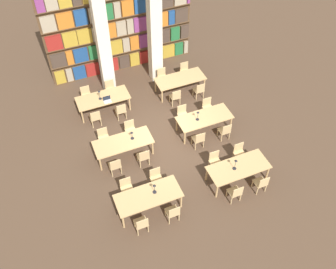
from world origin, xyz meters
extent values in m
plane|color=#4C3828|center=(0.00, 0.00, 0.00)|extent=(40.00, 40.00, 0.00)
cube|color=brown|center=(0.00, 5.40, 2.75)|extent=(6.94, 0.06, 5.50)
cube|color=brown|center=(0.00, 5.40, 0.01)|extent=(6.94, 0.35, 0.03)
cube|color=#B7932D|center=(-3.14, 5.37, 0.36)|extent=(0.46, 0.20, 0.67)
cube|color=tan|center=(-2.71, 5.37, 0.36)|extent=(0.28, 0.20, 0.67)
cube|color=navy|center=(-2.23, 5.37, 0.36)|extent=(0.57, 0.20, 0.67)
cube|color=maroon|center=(-1.59, 5.37, 0.36)|extent=(0.63, 0.20, 0.67)
cube|color=#84387A|center=(-1.10, 5.37, 0.36)|extent=(0.27, 0.20, 0.67)
cube|color=maroon|center=(-0.62, 5.37, 0.36)|extent=(0.59, 0.20, 0.67)
cube|color=#47382D|center=(0.00, 5.37, 0.36)|extent=(0.49, 0.20, 0.67)
cube|color=#B7932D|center=(0.54, 5.37, 0.36)|extent=(0.46, 0.20, 0.67)
cube|color=maroon|center=(1.15, 5.37, 0.36)|extent=(0.64, 0.20, 0.67)
cube|color=#47382D|center=(1.75, 5.37, 0.36)|extent=(0.43, 0.20, 0.67)
cube|color=#B7932D|center=(2.36, 5.37, 0.36)|extent=(0.64, 0.20, 0.67)
cube|color=#236B38|center=(2.93, 5.37, 0.36)|extent=(0.44, 0.20, 0.67)
cube|color=tan|center=(3.32, 5.37, 0.36)|extent=(0.21, 0.20, 0.67)
cube|color=brown|center=(0.00, 5.40, 0.93)|extent=(6.94, 0.35, 0.03)
cube|color=#47382D|center=(-3.03, 5.37, 1.29)|extent=(0.68, 0.20, 0.69)
cube|color=orange|center=(-2.52, 5.37, 1.29)|extent=(0.30, 0.20, 0.69)
cube|color=navy|center=(-2.00, 5.37, 1.29)|extent=(0.64, 0.20, 0.69)
cube|color=#236B38|center=(-1.28, 5.37, 1.29)|extent=(0.67, 0.20, 0.69)
cube|color=tan|center=(-0.76, 5.37, 1.29)|extent=(0.33, 0.20, 0.69)
cube|color=#B7932D|center=(-0.29, 5.37, 1.29)|extent=(0.54, 0.20, 0.69)
cube|color=tan|center=(0.18, 5.37, 1.29)|extent=(0.33, 0.20, 0.69)
cube|color=orange|center=(0.59, 5.37, 1.29)|extent=(0.42, 0.20, 0.69)
cube|color=#84387A|center=(1.18, 5.37, 1.29)|extent=(0.67, 0.20, 0.69)
cube|color=tan|center=(1.72, 5.37, 1.29)|extent=(0.30, 0.20, 0.69)
cube|color=#47382D|center=(2.16, 5.37, 1.29)|extent=(0.47, 0.20, 0.69)
cube|color=#236B38|center=(2.71, 5.37, 1.29)|extent=(0.46, 0.20, 0.69)
cube|color=#47382D|center=(3.22, 5.37, 1.29)|extent=(0.41, 0.20, 0.69)
cube|color=brown|center=(0.00, 5.40, 1.85)|extent=(6.94, 0.35, 0.03)
cube|color=maroon|center=(-3.03, 5.37, 2.21)|extent=(0.68, 0.20, 0.69)
cube|color=#B7932D|center=(-2.33, 5.37, 2.21)|extent=(0.62, 0.20, 0.69)
cube|color=#B7932D|center=(-1.67, 5.37, 2.21)|extent=(0.64, 0.20, 0.69)
cube|color=tan|center=(-1.14, 5.37, 2.21)|extent=(0.38, 0.20, 0.69)
cube|color=#47382D|center=(-0.76, 5.37, 2.21)|extent=(0.27, 0.20, 0.69)
cube|color=orange|center=(-0.40, 5.37, 2.21)|extent=(0.35, 0.20, 0.69)
cube|color=tan|center=(0.02, 5.37, 2.21)|extent=(0.45, 0.20, 0.69)
cube|color=tan|center=(0.45, 5.37, 2.21)|extent=(0.31, 0.20, 0.69)
cube|color=#84387A|center=(0.93, 5.37, 2.21)|extent=(0.60, 0.20, 0.69)
cube|color=navy|center=(1.40, 5.37, 2.21)|extent=(0.26, 0.20, 0.69)
cube|color=navy|center=(1.76, 5.37, 2.21)|extent=(0.35, 0.20, 0.69)
cube|color=orange|center=(2.15, 5.37, 2.21)|extent=(0.35, 0.20, 0.69)
cube|color=navy|center=(2.51, 5.37, 2.21)|extent=(0.31, 0.20, 0.69)
cube|color=#47382D|center=(3.01, 5.37, 2.21)|extent=(0.66, 0.20, 0.69)
cube|color=brown|center=(0.00, 5.40, 2.77)|extent=(6.94, 0.35, 0.03)
cube|color=tan|center=(-3.07, 5.37, 3.13)|extent=(0.61, 0.20, 0.71)
cube|color=orange|center=(-2.37, 5.37, 3.13)|extent=(0.67, 0.20, 0.71)
cube|color=navy|center=(-1.69, 5.37, 3.13)|extent=(0.55, 0.20, 0.71)
cube|color=tan|center=(-1.06, 5.37, 3.13)|extent=(0.55, 0.20, 0.71)
cube|color=#236B38|center=(-0.51, 5.37, 3.13)|extent=(0.48, 0.20, 0.71)
cube|color=tan|center=(-0.08, 5.37, 3.13)|extent=(0.28, 0.20, 0.71)
cube|color=orange|center=(0.40, 5.37, 3.13)|extent=(0.54, 0.20, 0.71)
cube|color=navy|center=(1.04, 5.37, 3.13)|extent=(0.65, 0.20, 0.71)
cube|color=tan|center=(1.61, 5.37, 3.13)|extent=(0.41, 0.20, 0.71)
cube|color=#47382D|center=(2.23, 5.37, 3.13)|extent=(0.68, 0.20, 0.71)
cube|color=#84387A|center=(-3.20, 5.37, 4.09)|extent=(0.34, 0.20, 0.79)
cube|color=tan|center=(-2.75, 5.37, 4.09)|extent=(0.49, 0.20, 0.79)
cube|color=silver|center=(-1.16, 4.03, 3.00)|extent=(0.53, 0.53, 6.00)
cube|color=silver|center=(1.16, 4.03, 3.00)|extent=(0.53, 0.53, 6.00)
cube|color=tan|center=(-1.73, -2.68, 0.72)|extent=(2.26, 0.97, 0.04)
cylinder|color=tan|center=(-2.77, -3.08, 0.35)|extent=(0.07, 0.07, 0.70)
cylinder|color=tan|center=(-0.68, -3.08, 0.35)|extent=(0.07, 0.07, 0.70)
cylinder|color=tan|center=(-2.77, -2.27, 0.35)|extent=(0.07, 0.07, 0.70)
cylinder|color=tan|center=(-0.68, -2.27, 0.35)|extent=(0.07, 0.07, 0.70)
cylinder|color=tan|center=(-2.44, -3.21, 0.20)|extent=(0.04, 0.04, 0.40)
cylinder|color=tan|center=(-2.08, -3.21, 0.20)|extent=(0.04, 0.04, 0.40)
cylinder|color=tan|center=(-2.44, -3.55, 0.20)|extent=(0.04, 0.04, 0.40)
cylinder|color=tan|center=(-2.08, -3.55, 0.20)|extent=(0.04, 0.04, 0.40)
cube|color=tan|center=(-2.26, -3.38, 0.42)|extent=(0.42, 0.40, 0.04)
cube|color=tan|center=(-2.26, -3.56, 0.65)|extent=(0.40, 0.03, 0.42)
cylinder|color=tan|center=(-2.08, -2.14, 0.20)|extent=(0.04, 0.04, 0.40)
cylinder|color=tan|center=(-2.44, -2.14, 0.20)|extent=(0.04, 0.04, 0.40)
cylinder|color=tan|center=(-2.08, -1.80, 0.20)|extent=(0.04, 0.04, 0.40)
cylinder|color=tan|center=(-2.44, -1.80, 0.20)|extent=(0.04, 0.04, 0.40)
cube|color=tan|center=(-2.26, -1.97, 0.42)|extent=(0.42, 0.40, 0.04)
cube|color=tan|center=(-2.26, -1.79, 0.65)|extent=(0.40, 0.03, 0.42)
cylinder|color=tan|center=(-1.32, -3.21, 0.20)|extent=(0.04, 0.04, 0.40)
cylinder|color=tan|center=(-0.96, -3.21, 0.20)|extent=(0.04, 0.04, 0.40)
cylinder|color=tan|center=(-1.32, -3.55, 0.20)|extent=(0.04, 0.04, 0.40)
cylinder|color=tan|center=(-0.96, -3.55, 0.20)|extent=(0.04, 0.04, 0.40)
cube|color=tan|center=(-1.14, -3.38, 0.42)|extent=(0.42, 0.40, 0.04)
cube|color=tan|center=(-1.14, -3.56, 0.65)|extent=(0.40, 0.03, 0.42)
cylinder|color=tan|center=(-0.96, -2.14, 0.20)|extent=(0.04, 0.04, 0.40)
cylinder|color=tan|center=(-1.32, -2.14, 0.20)|extent=(0.04, 0.04, 0.40)
cylinder|color=tan|center=(-0.96, -1.80, 0.20)|extent=(0.04, 0.04, 0.40)
cylinder|color=tan|center=(-1.32, -1.80, 0.20)|extent=(0.04, 0.04, 0.40)
cube|color=tan|center=(-1.14, -1.97, 0.42)|extent=(0.42, 0.40, 0.04)
cube|color=tan|center=(-1.14, -1.79, 0.65)|extent=(0.40, 0.03, 0.42)
cylinder|color=#232328|center=(-1.48, -2.64, 0.75)|extent=(0.14, 0.14, 0.01)
cylinder|color=#232328|center=(-1.48, -2.64, 0.93)|extent=(0.02, 0.02, 0.36)
cone|color=#232328|center=(-1.48, -2.64, 1.15)|extent=(0.11, 0.11, 0.07)
cube|color=tan|center=(1.70, -2.79, 0.72)|extent=(2.26, 0.97, 0.04)
cylinder|color=tan|center=(0.66, -3.19, 0.35)|extent=(0.07, 0.07, 0.70)
cylinder|color=tan|center=(2.75, -3.19, 0.35)|extent=(0.07, 0.07, 0.70)
cylinder|color=tan|center=(0.66, -2.38, 0.35)|extent=(0.07, 0.07, 0.70)
cylinder|color=tan|center=(2.75, -2.38, 0.35)|extent=(0.07, 0.07, 0.70)
cylinder|color=tan|center=(1.00, -3.32, 0.20)|extent=(0.04, 0.04, 0.40)
cylinder|color=tan|center=(1.36, -3.32, 0.20)|extent=(0.04, 0.04, 0.40)
cylinder|color=tan|center=(1.00, -3.66, 0.20)|extent=(0.04, 0.04, 0.40)
cylinder|color=tan|center=(1.36, -3.66, 0.20)|extent=(0.04, 0.04, 0.40)
cube|color=tan|center=(1.18, -3.49, 0.42)|extent=(0.42, 0.40, 0.04)
cube|color=tan|center=(1.18, -3.67, 0.65)|extent=(0.40, 0.03, 0.42)
cylinder|color=tan|center=(1.36, -2.25, 0.20)|extent=(0.04, 0.04, 0.40)
cylinder|color=tan|center=(1.00, -2.25, 0.20)|extent=(0.04, 0.04, 0.40)
cylinder|color=tan|center=(1.36, -1.91, 0.20)|extent=(0.04, 0.04, 0.40)
cylinder|color=tan|center=(1.00, -1.91, 0.20)|extent=(0.04, 0.04, 0.40)
cube|color=tan|center=(1.18, -2.08, 0.42)|extent=(0.42, 0.40, 0.04)
cube|color=tan|center=(1.18, -1.90, 0.65)|extent=(0.40, 0.03, 0.42)
cylinder|color=tan|center=(2.04, -3.32, 0.20)|extent=(0.04, 0.04, 0.40)
cylinder|color=tan|center=(2.40, -3.32, 0.20)|extent=(0.04, 0.04, 0.40)
cylinder|color=tan|center=(2.04, -3.66, 0.20)|extent=(0.04, 0.04, 0.40)
cylinder|color=tan|center=(2.40, -3.66, 0.20)|extent=(0.04, 0.04, 0.40)
cube|color=tan|center=(2.22, -3.49, 0.42)|extent=(0.42, 0.40, 0.04)
cube|color=tan|center=(2.22, -3.67, 0.65)|extent=(0.40, 0.03, 0.42)
cylinder|color=tan|center=(2.40, -2.25, 0.20)|extent=(0.04, 0.04, 0.40)
cylinder|color=tan|center=(2.04, -2.25, 0.20)|extent=(0.04, 0.04, 0.40)
cylinder|color=tan|center=(2.40, -1.91, 0.20)|extent=(0.04, 0.04, 0.40)
cylinder|color=tan|center=(2.04, -1.91, 0.20)|extent=(0.04, 0.04, 0.40)
cube|color=tan|center=(2.22, -2.08, 0.42)|extent=(0.42, 0.40, 0.04)
cube|color=tan|center=(2.22, -1.90, 0.65)|extent=(0.40, 0.03, 0.42)
cylinder|color=#232328|center=(1.53, -2.79, 0.75)|extent=(0.14, 0.14, 0.01)
cylinder|color=#232328|center=(1.53, -2.79, 0.96)|extent=(0.02, 0.02, 0.42)
cone|color=#232328|center=(1.53, -2.79, 1.21)|extent=(0.11, 0.11, 0.07)
cube|color=tan|center=(-1.76, -0.03, 0.72)|extent=(2.26, 0.97, 0.04)
cylinder|color=tan|center=(-2.81, -0.43, 0.35)|extent=(0.07, 0.07, 0.70)
cylinder|color=tan|center=(-0.71, -0.43, 0.35)|extent=(0.07, 0.07, 0.70)
cylinder|color=tan|center=(-2.81, 0.38, 0.35)|extent=(0.07, 0.07, 0.70)
cylinder|color=tan|center=(-0.71, 0.38, 0.35)|extent=(0.07, 0.07, 0.70)
cylinder|color=tan|center=(-2.52, -0.56, 0.20)|extent=(0.04, 0.04, 0.40)
cylinder|color=tan|center=(-2.16, -0.56, 0.20)|extent=(0.04, 0.04, 0.40)
cylinder|color=tan|center=(-2.52, -0.90, 0.20)|extent=(0.04, 0.04, 0.40)
cylinder|color=tan|center=(-2.16, -0.90, 0.20)|extent=(0.04, 0.04, 0.40)
cube|color=tan|center=(-2.34, -0.73, 0.42)|extent=(0.42, 0.40, 0.04)
cube|color=tan|center=(-2.34, -0.91, 0.65)|extent=(0.40, 0.03, 0.42)
cylinder|color=tan|center=(-2.16, 0.51, 0.20)|extent=(0.04, 0.04, 0.40)
cylinder|color=tan|center=(-2.52, 0.51, 0.20)|extent=(0.04, 0.04, 0.40)
cylinder|color=tan|center=(-2.16, 0.85, 0.20)|extent=(0.04, 0.04, 0.40)
cylinder|color=tan|center=(-2.52, 0.85, 0.20)|extent=(0.04, 0.04, 0.40)
cube|color=tan|center=(-2.34, 0.68, 0.42)|extent=(0.42, 0.40, 0.04)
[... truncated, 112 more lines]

